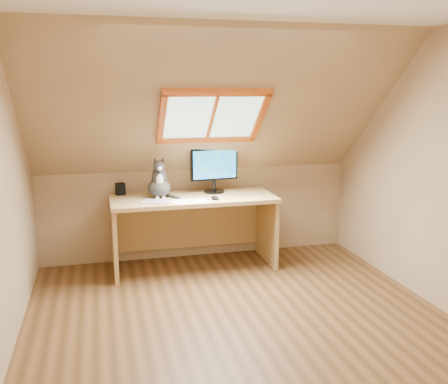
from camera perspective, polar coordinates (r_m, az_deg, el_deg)
name	(u,v)px	position (r m, az deg, el deg)	size (l,w,h in m)	color
ground	(241,322)	(4.25, 1.96, -14.63)	(3.50, 3.50, 0.00)	brown
room_shell	(246,151)	(3.74, 2.52, 4.74)	(3.52, 3.52, 2.41)	tan
desk	(192,216)	(5.36, -3.68, -2.74)	(1.71, 0.75, 0.78)	tan
monitor	(214,167)	(5.35, -1.12, 2.84)	(0.52, 0.22, 0.48)	black
cat	(159,183)	(5.17, -7.42, 1.03)	(0.24, 0.29, 0.43)	#413D3A
desk_speaker	(120,189)	(5.39, -11.75, 0.34)	(0.09, 0.09, 0.13)	black
graphics_tablet	(156,202)	(4.99, -7.74, -1.09)	(0.28, 0.20, 0.01)	#B2B2B7
mouse	(215,198)	(5.06, -1.04, -0.68)	(0.06, 0.11, 0.04)	black
papers	(196,201)	(4.98, -3.27, -1.08)	(0.33, 0.27, 0.00)	white
cables	(232,196)	(5.21, 0.97, -0.47)	(0.51, 0.26, 0.01)	silver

